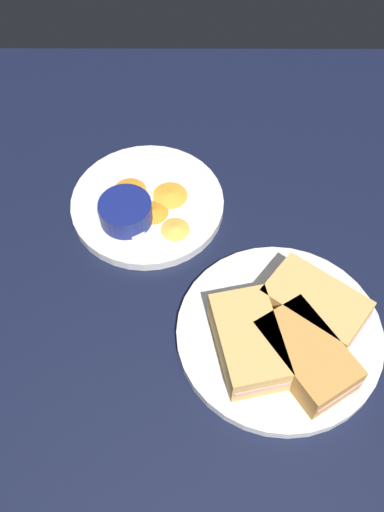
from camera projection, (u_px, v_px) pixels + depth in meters
ground_plane at (190, 301)px, 86.62cm from camera, size 110.00×110.00×3.00cm
plate_sandwich_main at (276, 334)px, 81.10cm from camera, size 27.59×27.59×1.60cm
sandwich_half_near at (245, 342)px, 76.97cm from camera, size 14.45×10.21×4.80cm
sandwich_half_far at (303, 355)px, 75.91cm from camera, size 15.05×13.39×4.80cm
sandwich_half_extra at (312, 305)px, 79.93cm from camera, size 13.94×14.94×4.80cm
ramekin_dark_sauce at (321, 310)px, 80.24cm from camera, size 7.61×7.61×3.25cm
spoon_by_dark_ramekin at (278, 327)px, 80.42cm from camera, size 4.38×9.85×0.80cm
plate_chips_companion at (145, 204)px, 93.69cm from camera, size 23.57×23.57×1.60cm
ramekin_light_gravy at (123, 211)px, 89.46cm from camera, size 7.91×7.91×3.55cm
spoon_by_gravy_ramekin at (137, 225)px, 89.98cm from camera, size 9.96×3.22×0.80cm
plantain_chip_scatter at (141, 203)px, 92.44cm from camera, size 13.16×14.89×0.60cm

